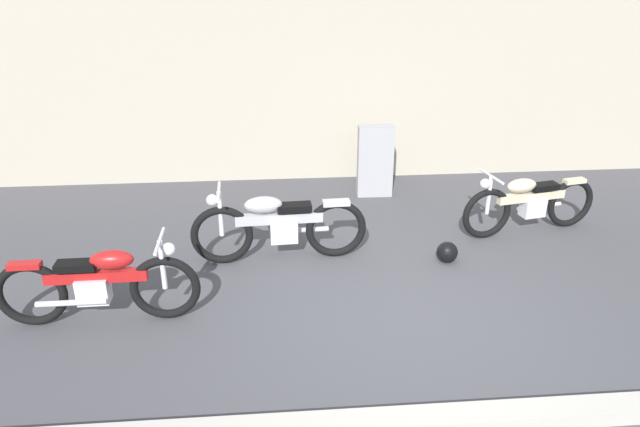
# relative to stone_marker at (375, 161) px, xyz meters

# --- Properties ---
(ground_plane) EXTENTS (40.00, 40.00, 0.00)m
(ground_plane) POSITION_rel_stone_marker_xyz_m (-0.20, -3.26, -0.54)
(ground_plane) COLOR #47474C
(building_wall) EXTENTS (18.00, 0.30, 2.96)m
(building_wall) POSITION_rel_stone_marker_xyz_m (-0.20, 0.95, 0.94)
(building_wall) COLOR #B2A893
(building_wall) RESTS_ON ground_plane
(curb_strip) EXTENTS (18.00, 0.24, 0.12)m
(curb_strip) POSITION_rel_stone_marker_xyz_m (-0.20, -4.78, -0.48)
(curb_strip) COLOR #B7B2A8
(curb_strip) RESTS_ON ground_plane
(stone_marker) EXTENTS (0.53, 0.21, 1.08)m
(stone_marker) POSITION_rel_stone_marker_xyz_m (0.00, 0.00, 0.00)
(stone_marker) COLOR #9E9EA3
(stone_marker) RESTS_ON ground_plane
(helmet) EXTENTS (0.25, 0.25, 0.25)m
(helmet) POSITION_rel_stone_marker_xyz_m (0.52, -2.16, -0.41)
(helmet) COLOR black
(helmet) RESTS_ON ground_plane
(motorcycle_silver) EXTENTS (2.08, 0.58, 0.93)m
(motorcycle_silver) POSITION_rel_stone_marker_xyz_m (-1.48, -1.93, -0.09)
(motorcycle_silver) COLOR black
(motorcycle_silver) RESTS_ON ground_plane
(motorcycle_cream) EXTENTS (1.90, 0.63, 0.86)m
(motorcycle_cream) POSITION_rel_stone_marker_xyz_m (1.78, -1.44, -0.12)
(motorcycle_cream) COLOR black
(motorcycle_cream) RESTS_ON ground_plane
(motorcycle_red) EXTENTS (1.98, 0.55, 0.89)m
(motorcycle_red) POSITION_rel_stone_marker_xyz_m (-3.25, -3.09, -0.11)
(motorcycle_red) COLOR black
(motorcycle_red) RESTS_ON ground_plane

